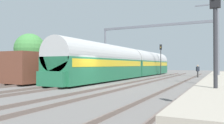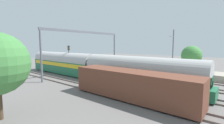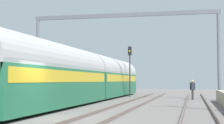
% 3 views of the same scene
% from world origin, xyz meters
% --- Properties ---
extents(ground, '(120.00, 120.00, 0.00)m').
position_xyz_m(ground, '(0.00, 0.00, 0.00)').
color(ground, slate).
extents(track_west, '(1.52, 60.00, 0.16)m').
position_xyz_m(track_west, '(-2.14, 0.00, 0.08)').
color(track_west, '#6A5A53').
rests_on(track_west, ground).
extents(track_east, '(1.52, 60.00, 0.16)m').
position_xyz_m(track_east, '(2.14, 0.00, 0.08)').
color(track_east, '#6A5A53').
rests_on(track_east, ground).
extents(track_far_east, '(1.52, 60.00, 0.16)m').
position_xyz_m(track_far_east, '(6.41, 0.00, 0.08)').
color(track_far_east, '#6A5A53').
rests_on(track_far_east, ground).
extents(passenger_train, '(2.93, 32.85, 3.82)m').
position_xyz_m(passenger_train, '(-2.14, 13.51, 1.97)').
color(passenger_train, '#236B47').
rests_on(passenger_train, ground).
extents(person_crossing, '(0.46, 0.44, 1.73)m').
position_xyz_m(person_crossing, '(6.15, 17.23, 1.03)').
color(person_crossing, '#2F2F2F').
rests_on(person_crossing, ground).
extents(railway_signal_far, '(0.36, 0.30, 5.22)m').
position_xyz_m(railway_signal_far, '(-0.22, 22.41, 3.33)').
color(railway_signal_far, '#2D2D33').
rests_on(railway_signal_far, ground).
extents(catenary_gantry, '(17.21, 0.28, 7.86)m').
position_xyz_m(catenary_gantry, '(0.00, 17.59, 5.94)').
color(catenary_gantry, slate).
rests_on(catenary_gantry, ground).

